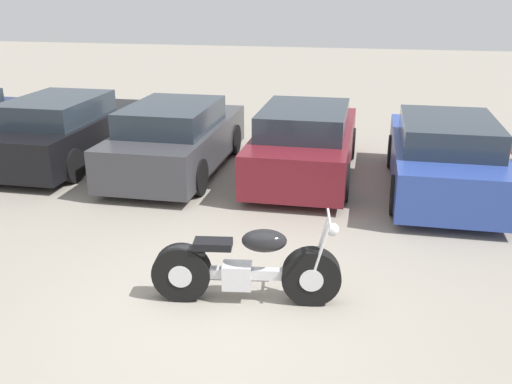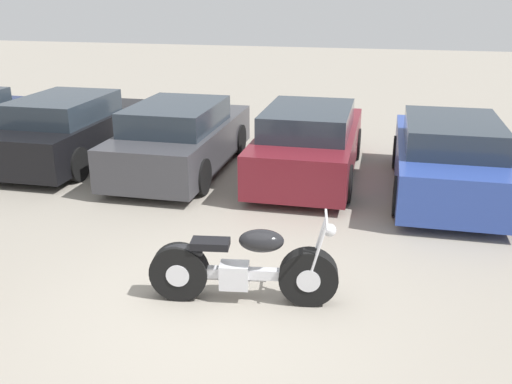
{
  "view_description": "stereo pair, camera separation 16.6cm",
  "coord_description": "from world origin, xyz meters",
  "px_view_note": "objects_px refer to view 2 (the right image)",
  "views": [
    {
      "loc": [
        1.54,
        -5.46,
        3.51
      ],
      "look_at": [
        0.07,
        1.75,
        0.85
      ],
      "focal_mm": 40.0,
      "sensor_mm": 36.0,
      "label": 1
    },
    {
      "loc": [
        1.7,
        -5.42,
        3.51
      ],
      "look_at": [
        0.07,
        1.75,
        0.85
      ],
      "focal_mm": 40.0,
      "sensor_mm": 36.0,
      "label": 2
    }
  ],
  "objects_px": {
    "parked_car_maroon": "(309,143)",
    "parked_car_dark_grey": "(181,138)",
    "parked_car_black": "(71,129)",
    "parked_car_blue": "(448,158)",
    "motorcycle": "(241,268)"
  },
  "relations": [
    {
      "from": "parked_car_black",
      "to": "motorcycle",
      "type": "bearing_deg",
      "value": -44.53
    },
    {
      "from": "parked_car_dark_grey",
      "to": "parked_car_blue",
      "type": "bearing_deg",
      "value": -2.89
    },
    {
      "from": "parked_car_dark_grey",
      "to": "parked_car_blue",
      "type": "xyz_separation_m",
      "value": [
        5.07,
        -0.26,
        0.0
      ]
    },
    {
      "from": "motorcycle",
      "to": "parked_car_maroon",
      "type": "height_order",
      "value": "parked_car_maroon"
    },
    {
      "from": "motorcycle",
      "to": "parked_car_blue",
      "type": "height_order",
      "value": "parked_car_blue"
    },
    {
      "from": "parked_car_maroon",
      "to": "parked_car_dark_grey",
      "type": "bearing_deg",
      "value": -175.36
    },
    {
      "from": "parked_car_blue",
      "to": "parked_car_dark_grey",
      "type": "bearing_deg",
      "value": 177.11
    },
    {
      "from": "parked_car_dark_grey",
      "to": "parked_car_blue",
      "type": "distance_m",
      "value": 5.07
    },
    {
      "from": "motorcycle",
      "to": "parked_car_blue",
      "type": "xyz_separation_m",
      "value": [
        2.65,
        4.41,
        0.23
      ]
    },
    {
      "from": "parked_car_dark_grey",
      "to": "parked_car_maroon",
      "type": "height_order",
      "value": "same"
    },
    {
      "from": "parked_car_black",
      "to": "parked_car_blue",
      "type": "distance_m",
      "value": 7.62
    },
    {
      "from": "parked_car_maroon",
      "to": "parked_car_blue",
      "type": "bearing_deg",
      "value": -10.33
    },
    {
      "from": "parked_car_blue",
      "to": "parked_car_maroon",
      "type": "bearing_deg",
      "value": 169.67
    },
    {
      "from": "motorcycle",
      "to": "parked_car_maroon",
      "type": "xyz_separation_m",
      "value": [
        0.12,
        4.87,
        0.23
      ]
    },
    {
      "from": "parked_car_black",
      "to": "parked_car_blue",
      "type": "relative_size",
      "value": 1.0
    }
  ]
}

